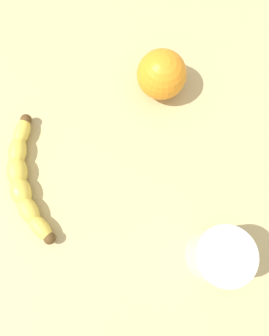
% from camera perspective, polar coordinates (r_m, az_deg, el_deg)
% --- Properties ---
extents(wooden_tabletop, '(1.20, 1.20, 0.03)m').
position_cam_1_polar(wooden_tabletop, '(0.59, -4.44, -8.55)').
color(wooden_tabletop, tan).
rests_on(wooden_tabletop, ground).
extents(banana, '(0.23, 0.09, 0.03)m').
position_cam_1_polar(banana, '(0.60, -18.21, -1.91)').
color(banana, '#E4C94B').
rests_on(banana, wooden_tabletop).
extents(smoothie_glass, '(0.09, 0.09, 0.10)m').
position_cam_1_polar(smoothie_glass, '(0.54, 13.93, -14.22)').
color(smoothie_glass, silver).
rests_on(smoothie_glass, wooden_tabletop).
extents(orange_fruit, '(0.09, 0.09, 0.09)m').
position_cam_1_polar(orange_fruit, '(0.61, 4.60, 15.47)').
color(orange_fruit, orange).
rests_on(orange_fruit, wooden_tabletop).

